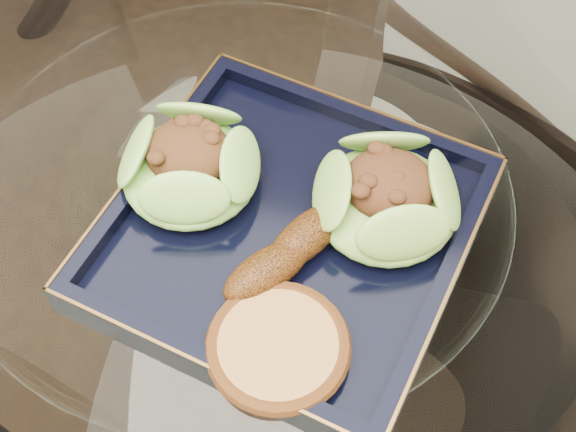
# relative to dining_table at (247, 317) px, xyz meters

# --- Properties ---
(dining_table) EXTENTS (1.13, 1.13, 0.77)m
(dining_table) POSITION_rel_dining_table_xyz_m (0.00, 0.00, 0.00)
(dining_table) COLOR white
(dining_table) RESTS_ON ground
(dining_chair) EXTENTS (0.40, 0.40, 0.86)m
(dining_chair) POSITION_rel_dining_table_xyz_m (-0.20, 0.33, -0.12)
(dining_chair) COLOR black
(dining_chair) RESTS_ON ground
(navy_plate) EXTENTS (0.31, 0.31, 0.02)m
(navy_plate) POSITION_rel_dining_table_xyz_m (0.04, -0.00, 0.17)
(navy_plate) COLOR black
(navy_plate) RESTS_ON dining_table
(lettuce_wrap_left) EXTENTS (0.13, 0.13, 0.04)m
(lettuce_wrap_left) POSITION_rel_dining_table_xyz_m (-0.05, 0.02, 0.20)
(lettuce_wrap_left) COLOR #59A22F
(lettuce_wrap_left) RESTS_ON navy_plate
(lettuce_wrap_right) EXTENTS (0.12, 0.12, 0.04)m
(lettuce_wrap_right) POSITION_rel_dining_table_xyz_m (0.11, 0.03, 0.20)
(lettuce_wrap_right) COLOR #55912A
(lettuce_wrap_right) RESTS_ON navy_plate
(roasted_plantain) EXTENTS (0.10, 0.15, 0.03)m
(roasted_plantain) POSITION_rel_dining_table_xyz_m (0.06, -0.01, 0.20)
(roasted_plantain) COLOR #592C09
(roasted_plantain) RESTS_ON navy_plate
(crumb_patty) EXTENTS (0.10, 0.10, 0.02)m
(crumb_patty) POSITION_rel_dining_table_xyz_m (0.06, -0.11, 0.19)
(crumb_patty) COLOR #BF853F
(crumb_patty) RESTS_ON navy_plate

